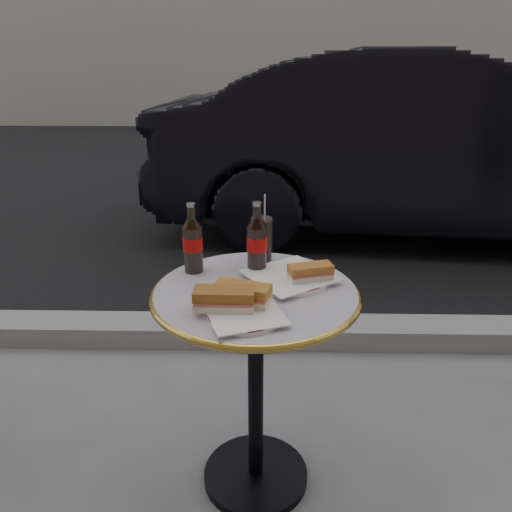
{
  "coord_description": "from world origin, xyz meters",
  "views": [
    {
      "loc": [
        0.03,
        -1.33,
        1.38
      ],
      "look_at": [
        0.0,
        0.05,
        0.82
      ],
      "focal_mm": 35.0,
      "sensor_mm": 36.0,
      "label": 1
    }
  ],
  "objects_px": {
    "cola_bottle_left": "(192,238)",
    "cola_bottle_right": "(257,238)",
    "plate_right": "(290,278)",
    "parked_car": "(431,145)",
    "bistro_table": "(256,392)",
    "cola_glass": "(261,239)",
    "plate_left": "(245,316)"
  },
  "relations": [
    {
      "from": "plate_right",
      "to": "parked_car",
      "type": "bearing_deg",
      "value": 64.85
    },
    {
      "from": "plate_right",
      "to": "cola_glass",
      "type": "distance_m",
      "value": 0.2
    },
    {
      "from": "cola_bottle_left",
      "to": "parked_car",
      "type": "xyz_separation_m",
      "value": [
        1.52,
        2.53,
        -0.14
      ]
    },
    {
      "from": "cola_bottle_right",
      "to": "parked_car",
      "type": "relative_size",
      "value": 0.05
    },
    {
      "from": "bistro_table",
      "to": "parked_car",
      "type": "distance_m",
      "value": 2.99
    },
    {
      "from": "cola_glass",
      "to": "cola_bottle_right",
      "type": "bearing_deg",
      "value": -97.47
    },
    {
      "from": "cola_bottle_left",
      "to": "cola_bottle_right",
      "type": "height_order",
      "value": "cola_bottle_right"
    },
    {
      "from": "cola_bottle_left",
      "to": "cola_glass",
      "type": "distance_m",
      "value": 0.24
    },
    {
      "from": "plate_left",
      "to": "cola_bottle_left",
      "type": "height_order",
      "value": "cola_bottle_left"
    },
    {
      "from": "bistro_table",
      "to": "cola_bottle_left",
      "type": "height_order",
      "value": "cola_bottle_left"
    },
    {
      "from": "plate_right",
      "to": "cola_glass",
      "type": "xyz_separation_m",
      "value": [
        -0.09,
        0.16,
        0.07
      ]
    },
    {
      "from": "cola_glass",
      "to": "plate_right",
      "type": "bearing_deg",
      "value": -60.8
    },
    {
      "from": "cola_bottle_left",
      "to": "parked_car",
      "type": "height_order",
      "value": "parked_car"
    },
    {
      "from": "plate_left",
      "to": "parked_car",
      "type": "relative_size",
      "value": 0.05
    },
    {
      "from": "plate_right",
      "to": "cola_bottle_left",
      "type": "height_order",
      "value": "cola_bottle_left"
    },
    {
      "from": "bistro_table",
      "to": "cola_bottle_right",
      "type": "height_order",
      "value": "cola_bottle_right"
    },
    {
      "from": "cola_glass",
      "to": "bistro_table",
      "type": "bearing_deg",
      "value": -93.51
    },
    {
      "from": "cola_bottle_left",
      "to": "cola_glass",
      "type": "bearing_deg",
      "value": 24.68
    },
    {
      "from": "bistro_table",
      "to": "cola_glass",
      "type": "height_order",
      "value": "cola_glass"
    },
    {
      "from": "bistro_table",
      "to": "plate_right",
      "type": "height_order",
      "value": "plate_right"
    },
    {
      "from": "bistro_table",
      "to": "cola_bottle_left",
      "type": "xyz_separation_m",
      "value": [
        -0.2,
        0.13,
        0.48
      ]
    },
    {
      "from": "plate_right",
      "to": "cola_bottle_left",
      "type": "xyz_separation_m",
      "value": [
        -0.3,
        0.06,
        0.11
      ]
    },
    {
      "from": "plate_right",
      "to": "bistro_table",
      "type": "bearing_deg",
      "value": -145.55
    },
    {
      "from": "cola_bottle_left",
      "to": "parked_car",
      "type": "distance_m",
      "value": 2.95
    },
    {
      "from": "parked_car",
      "to": "bistro_table",
      "type": "bearing_deg",
      "value": 159.0
    },
    {
      "from": "cola_bottle_right",
      "to": "parked_car",
      "type": "xyz_separation_m",
      "value": [
        1.32,
        2.53,
        -0.14
      ]
    },
    {
      "from": "bistro_table",
      "to": "parked_car",
      "type": "bearing_deg",
      "value": 63.62
    },
    {
      "from": "plate_left",
      "to": "plate_right",
      "type": "height_order",
      "value": "plate_right"
    },
    {
      "from": "plate_right",
      "to": "parked_car",
      "type": "relative_size",
      "value": 0.06
    },
    {
      "from": "plate_left",
      "to": "plate_right",
      "type": "relative_size",
      "value": 0.83
    },
    {
      "from": "cola_bottle_left",
      "to": "cola_glass",
      "type": "height_order",
      "value": "cola_bottle_left"
    },
    {
      "from": "cola_bottle_right",
      "to": "cola_bottle_left",
      "type": "bearing_deg",
      "value": 179.7
    }
  ]
}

